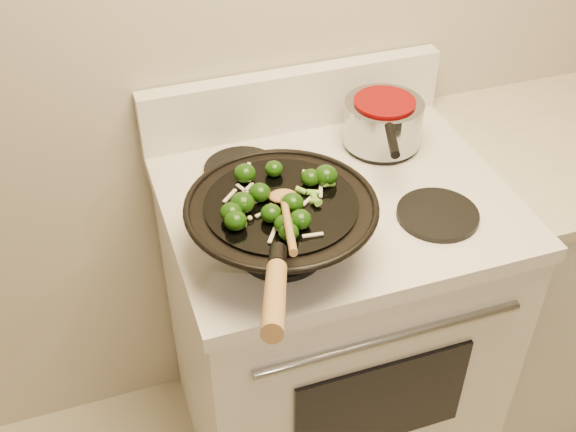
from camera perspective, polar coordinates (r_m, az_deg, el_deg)
name	(u,v)px	position (r m, az deg, el deg)	size (l,w,h in m)	color
stove	(328,326)	(1.96, 3.20, -8.64)	(0.78, 0.67, 1.08)	white
counter_unit	(574,258)	(2.33, 21.65, -3.12)	(0.84, 0.62, 0.91)	silver
wok	(281,225)	(1.44, -0.53, -0.69)	(0.39, 0.62, 0.25)	black
stirfry	(274,199)	(1.39, -1.10, 1.32)	(0.26, 0.29, 0.04)	#133608
wooden_spoon	(286,211)	(1.35, -0.18, 0.42)	(0.10, 0.26, 0.08)	#A1743F
saucepan	(383,121)	(1.79, 7.52, 7.43)	(0.19, 0.30, 0.11)	#92959A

